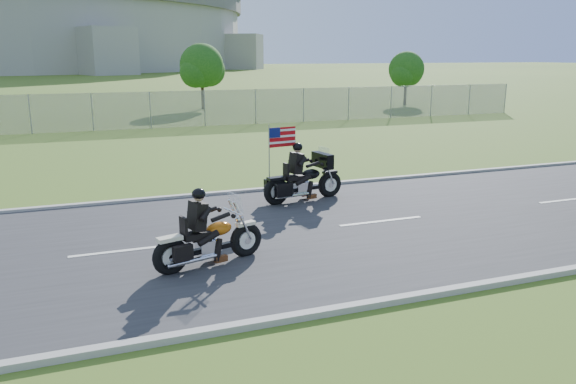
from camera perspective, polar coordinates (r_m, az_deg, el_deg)
name	(u,v)px	position (r m, az deg, el deg)	size (l,w,h in m)	color
ground	(220,242)	(12.38, -6.96, -5.02)	(420.00, 420.00, 0.00)	#3B591C
road	(220,241)	(12.37, -6.96, -4.93)	(120.00, 8.00, 0.04)	#28282B
curb_north	(186,196)	(16.18, -10.34, -0.44)	(120.00, 0.18, 0.12)	#9E9B93
curb_south	(282,319)	(8.76, -0.58, -12.83)	(120.00, 0.18, 0.12)	#9E9B93
fence	(30,114)	(31.65, -24.73, 7.20)	(60.00, 0.03, 2.00)	gray
stadium	(4,11)	(182.62, -26.88, 16.08)	(140.40, 140.40, 29.20)	#A3A099
tree_fence_near	(202,68)	(42.37, -8.71, 12.34)	(3.52, 3.28, 4.75)	#382316
tree_fence_far	(406,71)	(46.55, 11.94, 11.92)	(3.08, 2.87, 4.20)	#382316
motorcycle_lead	(208,241)	(10.86, -8.16, -5.00)	(2.30, 0.99, 1.58)	black
motorcycle_follow	(303,181)	(15.44, 1.58, 1.08)	(2.47, 0.96, 2.07)	black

